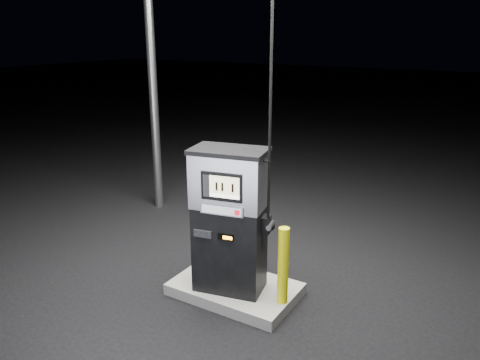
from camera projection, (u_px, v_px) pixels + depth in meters
The scene contains 5 objects.
ground at pixel (235, 294), 6.19m from camera, with size 80.00×80.00×0.00m, color black.
pump_island at pixel (235, 289), 6.17m from camera, with size 1.60×1.00×0.15m, color slate.
fuel_dispenser at pixel (230, 219), 5.78m from camera, with size 1.07×0.72×3.84m.
bollard_left at pixel (208, 243), 6.44m from camera, with size 0.10×0.10×0.77m, color yellow.
bollard_right at pixel (283, 266), 5.59m from camera, with size 0.13×0.13×0.99m, color yellow.
Camera 1 is at (2.86, -4.63, 3.33)m, focal length 35.00 mm.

